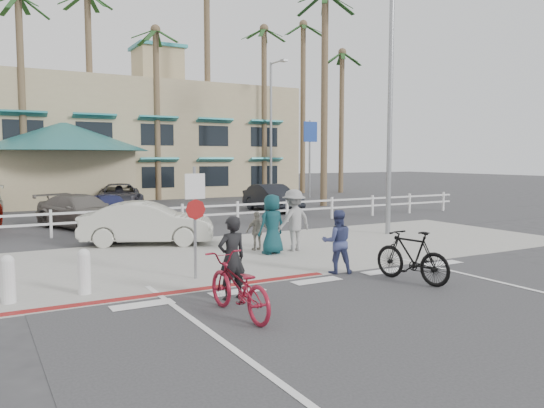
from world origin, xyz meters
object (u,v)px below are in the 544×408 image
bike_red (238,286)px  bike_black (412,256)px  car_white_sedan (148,223)px  sign_post (195,217)px

bike_red → bike_black: 4.56m
car_white_sedan → bike_red: bearing=-161.7°
bike_black → car_white_sedan: car_white_sedan is taller
bike_red → bike_black: size_ratio=1.06×
bike_red → sign_post: bearing=-100.5°
bike_red → car_white_sedan: car_white_sedan is taller
bike_red → car_white_sedan: (0.87, 8.47, 0.15)m
sign_post → bike_black: (4.12, -2.70, -0.86)m
bike_red → bike_black: (4.54, 0.42, 0.05)m
bike_black → sign_post: bearing=-43.1°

